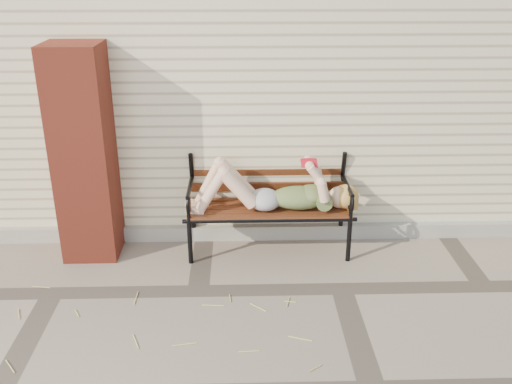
{
  "coord_description": "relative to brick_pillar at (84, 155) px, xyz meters",
  "views": [
    {
      "loc": [
        -0.87,
        -4.22,
        2.7
      ],
      "look_at": [
        -0.73,
        0.65,
        0.65
      ],
      "focal_mm": 40.0,
      "sensor_mm": 36.0,
      "label": 1
    }
  ],
  "objects": [
    {
      "name": "brick_pillar",
      "position": [
        0.0,
        0.0,
        0.0
      ],
      "size": [
        0.5,
        0.5,
        2.0
      ],
      "primitive_type": "cube",
      "color": "maroon",
      "rests_on": "ground"
    },
    {
      "name": "garden_bench",
      "position": [
        1.69,
        0.07,
        -0.39
      ],
      "size": [
        1.69,
        0.67,
        1.09
      ],
      "color": "black",
      "rests_on": "ground"
    },
    {
      "name": "reading_woman",
      "position": [
        1.71,
        -0.06,
        -0.35
      ],
      "size": [
        1.59,
        0.36,
        0.5
      ],
      "color": "#0A3348",
      "rests_on": "ground"
    },
    {
      "name": "foundation_strip",
      "position": [
        2.3,
        0.22,
        -0.93
      ],
      "size": [
        8.0,
        0.1,
        0.15
      ],
      "primitive_type": "cube",
      "color": "#9F9C90",
      "rests_on": "ground"
    },
    {
      "name": "house_wall",
      "position": [
        2.3,
        2.25,
        0.5
      ],
      "size": [
        8.0,
        4.0,
        3.0
      ],
      "primitive_type": "cube",
      "color": "beige",
      "rests_on": "ground"
    },
    {
      "name": "ground",
      "position": [
        2.3,
        -0.75,
        -1.0
      ],
      "size": [
        80.0,
        80.0,
        0.0
      ],
      "primitive_type": "plane",
      "color": "gray",
      "rests_on": "ground"
    },
    {
      "name": "straw_scatter",
      "position": [
        0.56,
        -1.26,
        -0.99
      ],
      "size": [
        2.68,
        1.61,
        0.01
      ],
      "color": "#C9BB62",
      "rests_on": "ground"
    }
  ]
}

